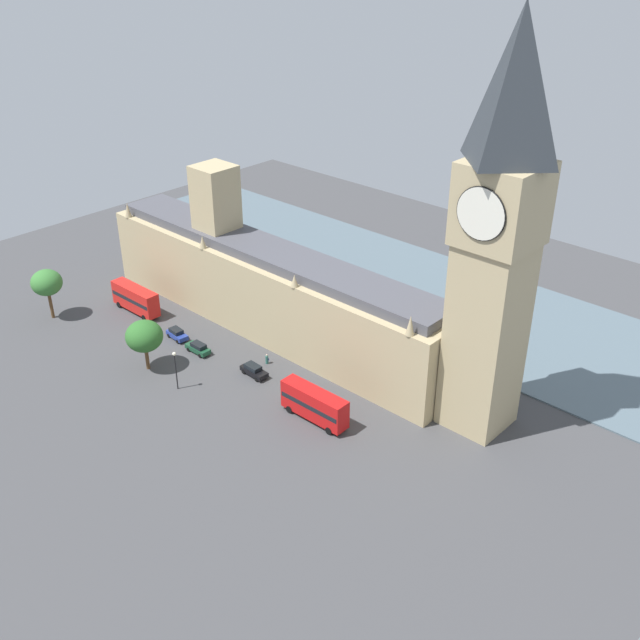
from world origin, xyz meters
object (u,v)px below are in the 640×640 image
at_px(parliament_building, 266,286).
at_px(street_lamp_trailing, 175,363).
at_px(clock_tower, 499,229).
at_px(plane_tree_midblock, 144,336).
at_px(pedestrian_by_river_gate, 121,288).
at_px(plane_tree_opposite_hall, 47,283).
at_px(car_blue_far_end, 177,334).
at_px(double_decker_bus_kerbside, 136,298).
at_px(pedestrian_leading, 267,359).
at_px(car_black_near_tower, 254,370).
at_px(double_decker_bus_under_trees, 314,404).
at_px(car_dark_green_corner, 198,348).

height_order(parliament_building, street_lamp_trailing, parliament_building).
height_order(clock_tower, plane_tree_midblock, clock_tower).
distance_m(clock_tower, street_lamp_trailing, 49.32).
height_order(pedestrian_by_river_gate, plane_tree_opposite_hall, plane_tree_opposite_hall).
distance_m(parliament_building, car_blue_far_end, 16.71).
bearing_deg(pedestrian_by_river_gate, plane_tree_opposite_hall, -57.21).
relative_size(parliament_building, double_decker_bus_kerbside, 6.67).
bearing_deg(parliament_building, pedestrian_leading, 45.63).
relative_size(car_black_near_tower, street_lamp_trailing, 0.76).
bearing_deg(street_lamp_trailing, double_decker_bus_under_trees, 112.13).
height_order(double_decker_bus_kerbside, car_black_near_tower, double_decker_bus_kerbside).
distance_m(car_dark_green_corner, plane_tree_opposite_hall, 29.93).
bearing_deg(parliament_building, car_blue_far_end, -31.12).
height_order(parliament_building, plane_tree_midblock, parliament_building).
xyz_separation_m(pedestrian_by_river_gate, plane_tree_opposite_hall, (13.86, 0.08, 5.98)).
distance_m(double_decker_bus_kerbside, car_dark_green_corner, 18.96).
bearing_deg(pedestrian_by_river_gate, car_black_near_tower, 28.47).
relative_size(car_blue_far_end, plane_tree_opposite_hall, 0.48).
relative_size(parliament_building, pedestrian_by_river_gate, 46.10).
relative_size(car_dark_green_corner, double_decker_bus_under_trees, 0.43).
distance_m(car_blue_far_end, pedestrian_leading, 17.13).
bearing_deg(plane_tree_opposite_hall, pedestrian_leading, 111.15).
height_order(car_blue_far_end, car_black_near_tower, same).
distance_m(car_blue_far_end, pedestrian_by_river_gate, 22.10).
height_order(car_black_near_tower, double_decker_bus_under_trees, double_decker_bus_under_trees).
bearing_deg(clock_tower, car_black_near_tower, -67.32).
bearing_deg(parliament_building, clock_tower, 91.21).
distance_m(car_dark_green_corner, car_black_near_tower, 11.48).
xyz_separation_m(clock_tower, plane_tree_midblock, (22.64, -44.28, -22.57)).
bearing_deg(car_black_near_tower, pedestrian_by_river_gate, -91.43).
distance_m(plane_tree_opposite_hall, street_lamp_trailing, 33.61).
bearing_deg(plane_tree_opposite_hall, car_dark_green_corner, 109.04).
xyz_separation_m(plane_tree_midblock, street_lamp_trailing, (0.35, 7.78, -1.34)).
bearing_deg(pedestrian_by_river_gate, double_decker_bus_kerbside, 15.67).
xyz_separation_m(double_decker_bus_under_trees, pedestrian_by_river_gate, (-4.70, -53.60, -1.95)).
distance_m(parliament_building, pedestrian_leading, 13.83).
distance_m(car_blue_far_end, car_dark_green_corner, 6.08).
xyz_separation_m(clock_tower, pedestrian_leading, (9.24, -31.85, -27.56)).
bearing_deg(plane_tree_midblock, pedestrian_leading, 137.14).
bearing_deg(double_decker_bus_under_trees, double_decker_bus_kerbside, -93.40).
distance_m(parliament_building, clock_tower, 45.41).
xyz_separation_m(pedestrian_leading, plane_tree_opposite_hall, (14.77, -38.17, 5.92)).
xyz_separation_m(car_dark_green_corner, plane_tree_midblock, (8.20, -2.02, 4.85)).
bearing_deg(pedestrian_leading, double_decker_bus_under_trees, 25.63).
distance_m(plane_tree_midblock, street_lamp_trailing, 7.90).
xyz_separation_m(clock_tower, double_decker_bus_kerbside, (12.88, -61.08, -25.67)).
relative_size(double_decker_bus_under_trees, pedestrian_by_river_gate, 6.91).
distance_m(double_decker_bus_kerbside, double_decker_bus_under_trees, 44.63).
bearing_deg(double_decker_bus_under_trees, car_dark_green_corner, -91.80).
distance_m(double_decker_bus_under_trees, pedestrian_leading, 16.45).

